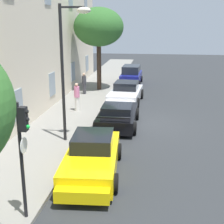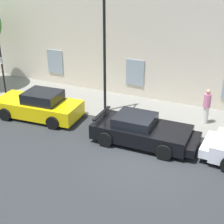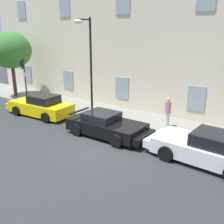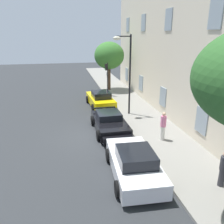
{
  "view_description": "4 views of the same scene",
  "coord_description": "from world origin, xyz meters",
  "px_view_note": "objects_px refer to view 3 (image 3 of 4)",
  "views": [
    {
      "loc": [
        -17.24,
        -0.75,
        5.59
      ],
      "look_at": [
        -1.33,
        1.44,
        1.01
      ],
      "focal_mm": 51.18,
      "sensor_mm": 36.0,
      "label": 1
    },
    {
      "loc": [
        3.7,
        -11.29,
        7.53
      ],
      "look_at": [
        -2.21,
        1.68,
        0.99
      ],
      "focal_mm": 53.66,
      "sensor_mm": 36.0,
      "label": 2
    },
    {
      "loc": [
        7.43,
        -9.35,
        5.48
      ],
      "look_at": [
        -0.43,
        1.57,
        1.28
      ],
      "focal_mm": 41.46,
      "sensor_mm": 36.0,
      "label": 3
    },
    {
      "loc": [
        13.78,
        -1.61,
        6.36
      ],
      "look_at": [
        0.04,
        1.27,
        1.57
      ],
      "focal_mm": 36.99,
      "sensor_mm": 36.0,
      "label": 4
    }
  ],
  "objects_px": {
    "street_lamp": "(86,51)",
    "pedestrian_strolling": "(168,112)",
    "sportscar_red_lead": "(39,106)",
    "traffic_light": "(24,73)",
    "sportscar_white_middle": "(203,148)",
    "tree_midblock": "(11,50)",
    "sportscar_yellow_flank": "(109,126)"
  },
  "relations": [
    {
      "from": "sportscar_red_lead",
      "to": "traffic_light",
      "type": "xyz_separation_m",
      "value": [
        -3.11,
        1.23,
        1.85
      ]
    },
    {
      "from": "sportscar_red_lead",
      "to": "sportscar_white_middle",
      "type": "bearing_deg",
      "value": -0.97
    },
    {
      "from": "sportscar_red_lead",
      "to": "tree_midblock",
      "type": "height_order",
      "value": "tree_midblock"
    },
    {
      "from": "sportscar_red_lead",
      "to": "sportscar_white_middle",
      "type": "xyz_separation_m",
      "value": [
        11.12,
        -0.19,
        0.01
      ]
    },
    {
      "from": "pedestrian_strolling",
      "to": "street_lamp",
      "type": "bearing_deg",
      "value": -168.11
    },
    {
      "from": "traffic_light",
      "to": "street_lamp",
      "type": "height_order",
      "value": "street_lamp"
    },
    {
      "from": "tree_midblock",
      "to": "sportscar_red_lead",
      "type": "bearing_deg",
      "value": -19.56
    },
    {
      "from": "sportscar_yellow_flank",
      "to": "street_lamp",
      "type": "height_order",
      "value": "street_lamp"
    },
    {
      "from": "sportscar_red_lead",
      "to": "pedestrian_strolling",
      "type": "relative_size",
      "value": 2.8
    },
    {
      "from": "sportscar_yellow_flank",
      "to": "sportscar_white_middle",
      "type": "relative_size",
      "value": 0.94
    },
    {
      "from": "tree_midblock",
      "to": "pedestrian_strolling",
      "type": "relative_size",
      "value": 3.04
    },
    {
      "from": "street_lamp",
      "to": "pedestrian_strolling",
      "type": "xyz_separation_m",
      "value": [
        5.13,
        1.08,
        -3.31
      ]
    },
    {
      "from": "sportscar_red_lead",
      "to": "sportscar_yellow_flank",
      "type": "bearing_deg",
      "value": -2.57
    },
    {
      "from": "pedestrian_strolling",
      "to": "sportscar_yellow_flank",
      "type": "bearing_deg",
      "value": -126.87
    },
    {
      "from": "pedestrian_strolling",
      "to": "sportscar_white_middle",
      "type": "bearing_deg",
      "value": -43.61
    },
    {
      "from": "sportscar_yellow_flank",
      "to": "traffic_light",
      "type": "distance_m",
      "value": 9.49
    },
    {
      "from": "traffic_light",
      "to": "sportscar_red_lead",
      "type": "bearing_deg",
      "value": -21.61
    },
    {
      "from": "sportscar_white_middle",
      "to": "pedestrian_strolling",
      "type": "distance_m",
      "value": 4.04
    },
    {
      "from": "street_lamp",
      "to": "sportscar_red_lead",
      "type": "bearing_deg",
      "value": -154.02
    },
    {
      "from": "sportscar_red_lead",
      "to": "pedestrian_strolling",
      "type": "height_order",
      "value": "pedestrian_strolling"
    },
    {
      "from": "tree_midblock",
      "to": "sportscar_white_middle",
      "type": "bearing_deg",
      "value": -7.42
    },
    {
      "from": "sportscar_red_lead",
      "to": "sportscar_yellow_flank",
      "type": "height_order",
      "value": "sportscar_red_lead"
    },
    {
      "from": "sportscar_white_middle",
      "to": "pedestrian_strolling",
      "type": "relative_size",
      "value": 2.82
    },
    {
      "from": "sportscar_white_middle",
      "to": "street_lamp",
      "type": "distance_m",
      "value": 9.02
    },
    {
      "from": "sportscar_red_lead",
      "to": "traffic_light",
      "type": "height_order",
      "value": "traffic_light"
    },
    {
      "from": "sportscar_red_lead",
      "to": "tree_midblock",
      "type": "distance_m",
      "value": 6.84
    },
    {
      "from": "tree_midblock",
      "to": "traffic_light",
      "type": "xyz_separation_m",
      "value": [
        2.49,
        -0.76,
        -1.53
      ]
    },
    {
      "from": "sportscar_red_lead",
      "to": "sportscar_white_middle",
      "type": "distance_m",
      "value": 11.12
    },
    {
      "from": "sportscar_white_middle",
      "to": "tree_midblock",
      "type": "relative_size",
      "value": 0.93
    },
    {
      "from": "traffic_light",
      "to": "pedestrian_strolling",
      "type": "relative_size",
      "value": 1.93
    },
    {
      "from": "traffic_light",
      "to": "pedestrian_strolling",
      "type": "bearing_deg",
      "value": 6.8
    },
    {
      "from": "sportscar_white_middle",
      "to": "traffic_light",
      "type": "xyz_separation_m",
      "value": [
        -14.23,
        1.42,
        1.84
      ]
    }
  ]
}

